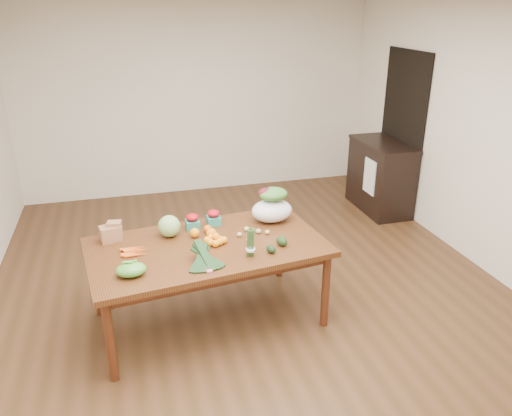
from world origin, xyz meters
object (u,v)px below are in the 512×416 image
object	(u,v)px
paper_bag	(110,232)
kale_bunch	(205,257)
cabbage	(169,226)
cabinet	(380,176)
salad_bag	(272,206)
asparagus_bundle	(251,242)
dining_table	(209,283)
mandarin_cluster	(216,238)

from	to	relation	value
paper_bag	kale_bunch	world-z (taller)	paper_bag
cabbage	paper_bag	bearing A→B (deg)	174.97
cabinet	cabbage	xyz separation A→B (m)	(-2.99, -1.69, 0.38)
cabbage	kale_bunch	size ratio (longest dim) A/B	0.48
kale_bunch	salad_bag	xyz separation A→B (m)	(0.75, 0.69, 0.07)
asparagus_bundle	salad_bag	bearing A→B (deg)	52.21
cabinet	asparagus_bundle	distance (m)	3.31
cabbage	asparagus_bundle	bearing A→B (deg)	-43.17
cabbage	kale_bunch	distance (m)	0.65
kale_bunch	salad_bag	bearing A→B (deg)	35.53
asparagus_bundle	dining_table	bearing A→B (deg)	127.93
dining_table	mandarin_cluster	xyz separation A→B (m)	(0.08, 0.00, 0.43)
cabinet	paper_bag	world-z (taller)	cabinet
cabinet	paper_bag	xyz separation A→B (m)	(-3.48, -1.65, 0.36)
mandarin_cluster	salad_bag	xyz separation A→B (m)	(0.59, 0.32, 0.10)
mandarin_cluster	asparagus_bundle	world-z (taller)	asparagus_bundle
mandarin_cluster	kale_bunch	size ratio (longest dim) A/B	0.45
paper_bag	kale_bunch	bearing A→B (deg)	-43.20
asparagus_bundle	salad_bag	xyz separation A→B (m)	(0.37, 0.62, 0.02)
dining_table	cabbage	distance (m)	0.60
asparagus_bundle	salad_bag	size ratio (longest dim) A/B	0.65
cabbage	mandarin_cluster	bearing A→B (deg)	-34.19
mandarin_cluster	salad_bag	size ratio (longest dim) A/B	0.47
paper_bag	asparagus_bundle	distance (m)	1.23
dining_table	cabinet	xyz separation A→B (m)	(2.70, 1.94, 0.10)
cabinet	mandarin_cluster	distance (m)	3.28
cabinet	mandarin_cluster	bearing A→B (deg)	-143.55
cabbage	salad_bag	bearing A→B (deg)	4.34
paper_bag	mandarin_cluster	xyz separation A→B (m)	(0.86, -0.29, -0.03)
dining_table	cabbage	size ratio (longest dim) A/B	10.26
cabinet	dining_table	bearing A→B (deg)	-144.32
dining_table	asparagus_bundle	world-z (taller)	asparagus_bundle
cabinet	asparagus_bundle	bearing A→B (deg)	-136.97
dining_table	cabbage	world-z (taller)	cabbage
cabinet	mandarin_cluster	size ratio (longest dim) A/B	5.67
salad_bag	cabinet	bearing A→B (deg)	38.55
cabbage	kale_bunch	world-z (taller)	cabbage
salad_bag	mandarin_cluster	bearing A→B (deg)	-151.67
mandarin_cluster	salad_bag	bearing A→B (deg)	28.33
paper_bag	salad_bag	size ratio (longest dim) A/B	0.60
cabbage	salad_bag	distance (m)	0.96
cabinet	asparagus_bundle	xyz separation A→B (m)	(-2.40, -2.24, 0.40)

